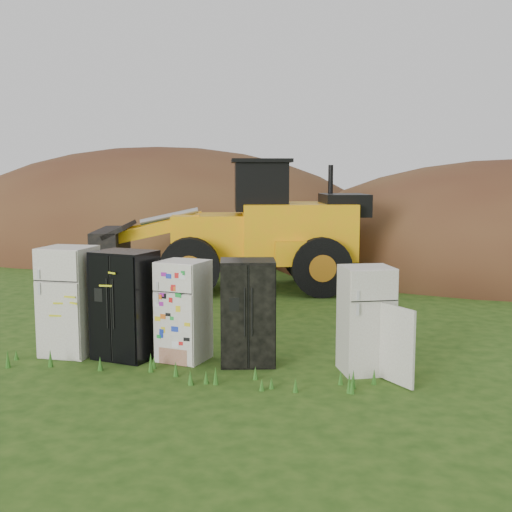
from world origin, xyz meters
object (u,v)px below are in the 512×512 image
at_px(fridge_dark_mid, 248,312).
at_px(wheel_loader, 228,225).
at_px(fridge_black_side, 125,305).
at_px(fridge_sticker, 184,311).
at_px(fridge_open_door, 366,320).
at_px(fridge_leftmost, 69,301).

distance_m(fridge_dark_mid, wheel_loader, 6.59).
bearing_deg(fridge_black_side, fridge_sticker, 17.05).
bearing_deg(fridge_sticker, fridge_black_side, -164.07).
bearing_deg(fridge_open_door, fridge_sticker, 158.01).
bearing_deg(wheel_loader, fridge_black_side, -105.55).
bearing_deg(fridge_dark_mid, fridge_leftmost, 167.75).
relative_size(fridge_sticker, fridge_open_door, 1.00).
xyz_separation_m(fridge_dark_mid, fridge_open_door, (1.81, -0.06, -0.02)).
distance_m(fridge_leftmost, wheel_loader, 6.47).
distance_m(fridge_sticker, fridge_open_door, 2.86).
bearing_deg(fridge_dark_mid, fridge_black_side, 168.62).
relative_size(fridge_leftmost, fridge_sticker, 1.11).
relative_size(fridge_sticker, fridge_dark_mid, 0.97).
bearing_deg(fridge_black_side, fridge_leftmost, -167.91).
distance_m(fridge_black_side, fridge_sticker, 0.95).
height_order(fridge_leftmost, wheel_loader, wheel_loader).
height_order(fridge_black_side, fridge_sticker, fridge_black_side).
bearing_deg(wheel_loader, fridge_leftmost, -114.35).
height_order(fridge_dark_mid, fridge_open_door, fridge_dark_mid).
distance_m(fridge_leftmost, fridge_sticker, 1.93).
relative_size(fridge_leftmost, fridge_black_side, 1.02).
distance_m(fridge_black_side, wheel_loader, 6.39).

